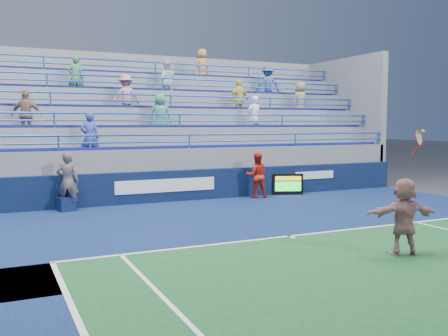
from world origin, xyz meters
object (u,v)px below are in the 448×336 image
tennis_player (404,216)px  line_judge (68,182)px  ball_girl (257,175)px  serve_speed_board (288,184)px  judge_chair (66,203)px

tennis_player → line_judge: (-5.60, 8.39, 0.12)m
tennis_player → line_judge: bearing=123.7°
line_judge → ball_girl: bearing=-163.2°
tennis_player → serve_speed_board: bearing=73.3°
line_judge → judge_chair: bearing=-10.1°
ball_girl → judge_chair: bearing=16.3°
judge_chair → line_judge: line_judge is taller
judge_chair → tennis_player: tennis_player is taller
judge_chair → line_judge: 0.67m
serve_speed_board → judge_chair: bearing=-179.0°
tennis_player → judge_chair: bearing=123.9°
serve_speed_board → ball_girl: size_ratio=0.69×
judge_chair → ball_girl: bearing=-0.3°
judge_chair → ball_girl: size_ratio=0.49×
line_judge → serve_speed_board: bearing=-162.0°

